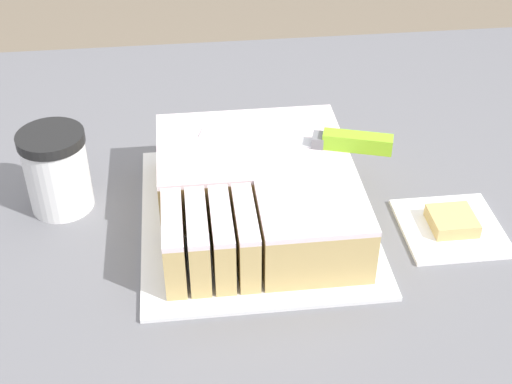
{
  "coord_description": "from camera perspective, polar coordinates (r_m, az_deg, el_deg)",
  "views": [
    {
      "loc": [
        -0.12,
        -0.76,
        1.53
      ],
      "look_at": [
        -0.03,
        -0.02,
        0.98
      ],
      "focal_mm": 50.0,
      "sensor_mm": 36.0,
      "label": 1
    }
  ],
  "objects": [
    {
      "name": "brownie",
      "position": [
        0.97,
        15.42,
        -2.23
      ],
      "size": [
        0.06,
        0.06,
        0.02
      ],
      "color": "tan",
      "rests_on": "paper_napkin"
    },
    {
      "name": "cake",
      "position": [
        0.93,
        0.15,
        0.13
      ],
      "size": [
        0.25,
        0.29,
        0.08
      ],
      "color": "tan",
      "rests_on": "cake_board"
    },
    {
      "name": "paper_napkin",
      "position": [
        0.98,
        15.31,
        -2.79
      ],
      "size": [
        0.13,
        0.13,
        0.01
      ],
      "color": "white",
      "rests_on": "countertop"
    },
    {
      "name": "knife",
      "position": [
        0.95,
        6.4,
        4.07
      ],
      "size": [
        0.25,
        0.1,
        0.02
      ],
      "rotation": [
        0.0,
        0.0,
        2.83
      ],
      "color": "silver",
      "rests_on": "cake"
    },
    {
      "name": "cake_board",
      "position": [
        0.96,
        0.0,
        -2.08
      ],
      "size": [
        0.3,
        0.35,
        0.01
      ],
      "color": "white",
      "rests_on": "countertop"
    },
    {
      "name": "coffee_cup",
      "position": [
        0.99,
        -15.65,
        1.67
      ],
      "size": [
        0.09,
        0.09,
        0.12
      ],
      "color": "white",
      "rests_on": "countertop"
    }
  ]
}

